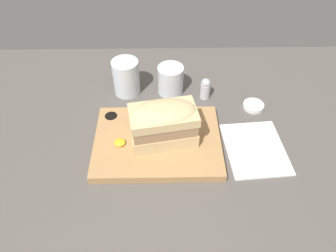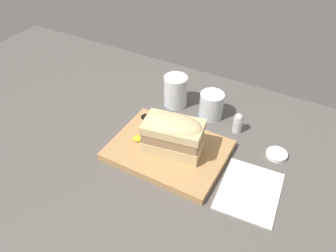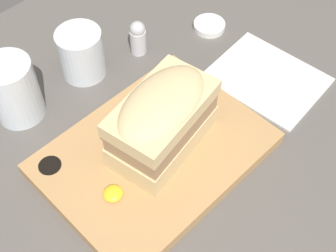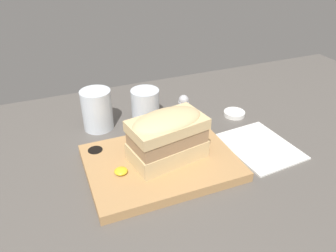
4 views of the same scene
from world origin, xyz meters
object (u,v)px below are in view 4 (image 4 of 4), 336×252
(wine_glass, at_px, (145,106))
(napkin, at_px, (259,146))
(salt_shaker, at_px, (183,106))
(serving_board, at_px, (160,162))
(sandwich, at_px, (167,134))
(condiment_dish, at_px, (234,113))
(water_glass, at_px, (97,112))

(wine_glass, bearing_deg, napkin, -48.26)
(napkin, bearing_deg, salt_shaker, 117.94)
(serving_board, relative_size, napkin, 1.66)
(sandwich, distance_m, salt_shaker, 0.22)
(wine_glass, relative_size, condiment_dish, 1.44)
(serving_board, height_order, sandwich, sandwich)
(salt_shaker, bearing_deg, condiment_dish, -19.50)
(sandwich, relative_size, salt_shaker, 2.62)
(condiment_dish, bearing_deg, salt_shaker, 160.50)
(wine_glass, bearing_deg, serving_board, -100.25)
(wine_glass, xyz_separation_m, napkin, (0.20, -0.23, -0.03))
(water_glass, relative_size, salt_shaker, 1.61)
(napkin, xyz_separation_m, condiment_dish, (0.03, 0.15, 0.00))
(napkin, bearing_deg, serving_board, 175.24)
(condiment_dish, bearing_deg, wine_glass, 161.85)
(condiment_dish, bearing_deg, serving_board, -153.57)
(water_glass, bearing_deg, sandwich, -63.70)
(serving_board, height_order, napkin, serving_board)
(sandwich, bearing_deg, salt_shaker, 56.64)
(serving_board, bearing_deg, napkin, -4.76)
(condiment_dish, bearing_deg, water_glass, 167.87)
(napkin, relative_size, salt_shaker, 2.93)
(napkin, bearing_deg, sandwich, 175.37)
(wine_glass, distance_m, condiment_dish, 0.24)
(water_glass, xyz_separation_m, wine_glass, (0.13, -0.00, -0.01))
(water_glass, xyz_separation_m, salt_shaker, (0.22, -0.03, -0.01))
(sandwich, distance_m, wine_glass, 0.22)
(water_glass, bearing_deg, serving_board, -67.09)
(salt_shaker, bearing_deg, wine_glass, 163.71)
(serving_board, xyz_separation_m, napkin, (0.24, -0.02, -0.01))
(salt_shaker, bearing_deg, serving_board, -127.00)
(water_glass, bearing_deg, condiment_dish, -12.13)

